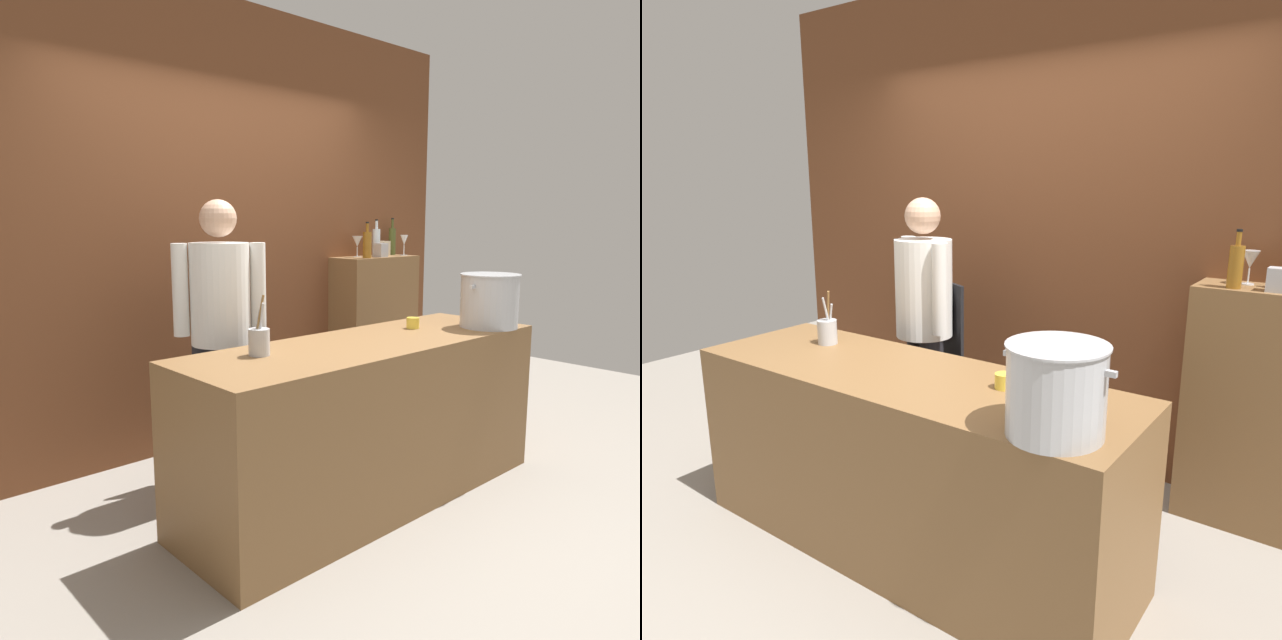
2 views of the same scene
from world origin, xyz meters
TOP-DOWN VIEW (x-y plane):
  - ground_plane at (0.00, 0.00)m, footprint 8.00×8.00m
  - brick_back_panel at (0.00, 1.40)m, footprint 4.40×0.10m
  - prep_counter at (0.00, 0.00)m, footprint 2.21×0.70m
  - bar_cabinet at (1.34, 1.19)m, footprint 0.76×0.32m
  - chef at (-0.47, 0.72)m, footprint 0.48×0.41m
  - stockpot_large at (0.86, -0.19)m, footprint 0.42×0.36m
  - utensil_crock at (-0.65, 0.12)m, footprint 0.10×0.10m
  - butter_jar at (0.48, 0.09)m, footprint 0.08×0.08m
  - wine_bottle_amber at (1.15, 1.10)m, footprint 0.07×0.07m
  - wine_glass_wide at (1.19, 1.24)m, footprint 0.08×0.08m
  - spice_tin_silver at (1.33, 1.12)m, footprint 0.09×0.09m

SIDE VIEW (x-z plane):
  - ground_plane at x=0.00m, z-range 0.00..0.00m
  - prep_counter at x=0.00m, z-range 0.00..0.90m
  - bar_cabinet at x=1.34m, z-range 0.00..1.25m
  - butter_jar at x=0.48m, z-range 0.90..0.97m
  - chef at x=-0.47m, z-range 0.13..1.79m
  - utensil_crock at x=-0.65m, z-range 0.82..1.12m
  - stockpot_large at x=0.86m, z-range 0.90..1.23m
  - spice_tin_silver at x=1.33m, z-range 1.25..1.36m
  - wine_bottle_amber at x=1.15m, z-range 1.22..1.50m
  - wine_glass_wide at x=1.19m, z-range 1.29..1.46m
  - brick_back_panel at x=0.00m, z-range 0.00..3.00m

